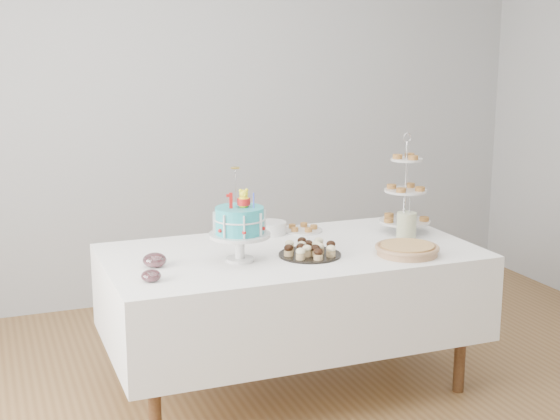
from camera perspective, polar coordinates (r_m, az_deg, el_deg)
name	(u,v)px	position (r m, az deg, el deg)	size (l,w,h in m)	color
floor	(313,411)	(4.08, 2.41, -14.49)	(5.00, 5.00, 0.00)	brown
walls	(315,147)	(3.68, 2.60, 4.63)	(5.04, 4.04, 2.70)	#A6A9AB
table	(291,292)	(4.13, 0.80, -6.00)	(1.92, 1.02, 0.77)	white
birthday_cake	(240,236)	(3.84, -2.96, -1.94)	(0.30, 0.30, 0.47)	silver
cupcake_tray	(310,249)	(3.96, 2.20, -2.87)	(0.32, 0.32, 0.07)	black
pie	(407,249)	(4.03, 9.28, -2.83)	(0.33, 0.33, 0.05)	tan
tiered_stand	(406,191)	(4.45, 9.17, 1.36)	(0.29, 0.29, 0.57)	silver
plate_stack	(271,228)	(4.39, -0.68, -1.32)	(0.18, 0.18, 0.07)	silver
pastry_plate	(303,229)	(4.46, 1.66, -1.38)	(0.23, 0.23, 0.03)	silver
jam_bowl_a	(151,276)	(3.59, -9.41, -4.78)	(0.09, 0.09, 0.05)	silver
jam_bowl_b	(155,260)	(3.81, -9.16, -3.65)	(0.12, 0.12, 0.07)	silver
utensil_pitcher	(406,226)	(4.29, 9.24, -1.13)	(0.11, 0.11, 0.24)	#F0E8CF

